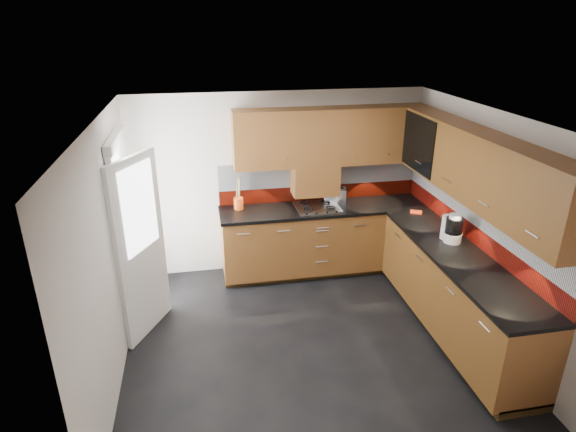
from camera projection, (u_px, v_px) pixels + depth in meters
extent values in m
cube|color=black|center=(308.00, 341.00, 5.20)|extent=(4.00, 3.80, 0.02)
cube|color=white|center=(312.00, 113.00, 4.26)|extent=(4.00, 3.80, 0.10)
cube|color=beige|center=(279.00, 182.00, 6.41)|extent=(4.00, 0.08, 2.64)
cube|color=beige|center=(375.00, 362.00, 3.07)|extent=(4.00, 0.08, 2.64)
cube|color=beige|center=(104.00, 257.00, 4.40)|extent=(0.08, 3.80, 2.64)
cube|color=beige|center=(489.00, 226.00, 5.07)|extent=(0.08, 3.80, 2.64)
cube|color=brown|center=(323.00, 239.00, 6.47)|extent=(2.70, 0.60, 0.95)
cube|color=brown|center=(455.00, 293.00, 5.20)|extent=(0.60, 2.60, 0.95)
cube|color=#3A2610|center=(322.00, 266.00, 6.66)|extent=(2.70, 0.54, 0.10)
cube|color=#3A2610|center=(452.00, 326.00, 5.37)|extent=(0.54, 2.60, 0.10)
cube|color=black|center=(324.00, 208.00, 6.29)|extent=(2.72, 0.62, 0.04)
cube|color=black|center=(461.00, 257.00, 5.01)|extent=(0.62, 2.60, 0.04)
cube|color=maroon|center=(319.00, 192.00, 6.51)|extent=(2.70, 0.02, 0.20)
cube|color=silver|center=(320.00, 173.00, 6.41)|extent=(2.70, 0.02, 0.34)
cube|color=maroon|center=(472.00, 232.00, 5.30)|extent=(0.02, 3.20, 0.20)
cube|color=silver|center=(476.00, 210.00, 5.20)|extent=(0.02, 3.20, 0.34)
cube|color=brown|center=(331.00, 136.00, 6.09)|extent=(2.50, 0.33, 0.72)
cube|color=brown|center=(479.00, 168.00, 4.82)|extent=(0.33, 2.87, 0.72)
cube|color=silver|center=(323.00, 157.00, 5.98)|extent=(1.80, 0.01, 0.16)
cube|color=silver|center=(461.00, 190.00, 4.84)|extent=(0.01, 2.00, 0.16)
cube|color=brown|center=(315.00, 179.00, 6.27)|extent=(0.60, 0.33, 0.40)
cube|color=black|center=(418.00, 144.00, 5.73)|extent=(0.01, 0.80, 0.66)
cube|color=#FFD18C|center=(442.00, 143.00, 5.78)|extent=(0.01, 0.76, 0.64)
cube|color=black|center=(432.00, 141.00, 5.75)|extent=(0.29, 0.76, 0.01)
cylinder|color=black|center=(443.00, 138.00, 5.49)|extent=(0.07, 0.07, 0.16)
cylinder|color=black|center=(437.00, 135.00, 5.62)|extent=(0.07, 0.07, 0.16)
cylinder|color=white|center=(431.00, 132.00, 5.76)|extent=(0.07, 0.07, 0.16)
cylinder|color=black|center=(425.00, 130.00, 5.90)|extent=(0.07, 0.07, 0.16)
cube|color=white|center=(127.00, 234.00, 5.30)|extent=(0.06, 0.95, 2.04)
cube|color=white|center=(141.00, 248.00, 5.02)|extent=(0.42, 0.73, 1.98)
cube|color=white|center=(139.00, 208.00, 4.86)|extent=(0.28, 0.50, 0.90)
cube|color=silver|center=(317.00, 207.00, 6.25)|extent=(0.56, 0.48, 0.02)
torus|color=black|center=(309.00, 209.00, 6.11)|extent=(0.13, 0.13, 0.02)
torus|color=black|center=(331.00, 208.00, 6.16)|extent=(0.13, 0.13, 0.02)
torus|color=black|center=(305.00, 203.00, 6.32)|extent=(0.13, 0.13, 0.02)
torus|color=black|center=(326.00, 201.00, 6.37)|extent=(0.13, 0.13, 0.02)
cube|color=black|center=(322.00, 213.00, 6.04)|extent=(0.43, 0.04, 0.02)
cylinder|color=#E85615|center=(239.00, 203.00, 6.19)|extent=(0.12, 0.12, 0.15)
cylinder|color=olive|center=(238.00, 189.00, 6.14)|extent=(0.06, 0.03, 0.30)
cylinder|color=olive|center=(239.00, 190.00, 6.14)|extent=(0.05, 0.04, 0.28)
cylinder|color=olive|center=(238.00, 188.00, 6.13)|extent=(0.06, 0.02, 0.32)
cylinder|color=olive|center=(239.00, 191.00, 6.14)|extent=(0.03, 0.05, 0.26)
cylinder|color=olive|center=(237.00, 190.00, 6.13)|extent=(0.05, 0.04, 0.29)
cube|color=silver|center=(335.00, 195.00, 6.40)|extent=(0.32, 0.25, 0.20)
cube|color=black|center=(335.00, 188.00, 6.36)|extent=(0.22, 0.08, 0.01)
cube|color=black|center=(334.00, 187.00, 6.40)|extent=(0.22, 0.08, 0.01)
cylinder|color=white|center=(452.00, 237.00, 5.29)|extent=(0.19, 0.19, 0.11)
cylinder|color=black|center=(454.00, 226.00, 5.24)|extent=(0.18, 0.18, 0.17)
cylinder|color=white|center=(455.00, 216.00, 5.19)|extent=(0.13, 0.13, 0.04)
cylinder|color=white|center=(447.00, 227.00, 5.34)|extent=(0.17, 0.17, 0.27)
cube|color=red|center=(416.00, 212.00, 6.09)|extent=(0.18, 0.17, 0.02)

